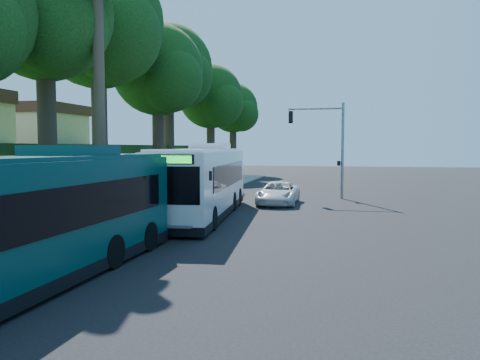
% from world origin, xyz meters
% --- Properties ---
extents(ground, '(140.00, 140.00, 0.00)m').
position_xyz_m(ground, '(0.00, 0.00, 0.00)').
color(ground, black).
rests_on(ground, ground).
extents(sidewalk, '(4.50, 70.00, 0.12)m').
position_xyz_m(sidewalk, '(-7.30, 0.00, 0.06)').
color(sidewalk, gray).
rests_on(sidewalk, ground).
extents(red_curb, '(0.25, 30.00, 0.13)m').
position_xyz_m(red_curb, '(-5.00, -4.00, 0.07)').
color(red_curb, '#9F1112').
rests_on(red_curb, ground).
extents(grass_verge, '(8.00, 70.00, 0.06)m').
position_xyz_m(grass_verge, '(-13.00, 5.00, 0.03)').
color(grass_verge, '#234719').
rests_on(grass_verge, ground).
extents(bus_shelter, '(3.20, 1.51, 2.55)m').
position_xyz_m(bus_shelter, '(-7.26, -2.86, 1.81)').
color(bus_shelter, black).
rests_on(bus_shelter, ground).
extents(stop_sign_pole, '(0.35, 0.06, 3.17)m').
position_xyz_m(stop_sign_pole, '(-5.40, -5.00, 2.08)').
color(stop_sign_pole, gray).
rests_on(stop_sign_pole, ground).
extents(traffic_signal_pole, '(4.10, 0.30, 7.00)m').
position_xyz_m(traffic_signal_pole, '(3.78, 10.00, 4.42)').
color(traffic_signal_pole, gray).
rests_on(traffic_signal_pole, ground).
extents(hillside_backdrop, '(24.00, 60.00, 8.80)m').
position_xyz_m(hillside_backdrop, '(-26.30, 15.10, 2.44)').
color(hillside_backdrop, '#234719').
rests_on(hillside_backdrop, ground).
extents(tree_0, '(8.40, 8.00, 15.70)m').
position_xyz_m(tree_0, '(-12.40, -0.02, 11.20)').
color(tree_0, '#382B1E').
rests_on(tree_0, ground).
extents(tree_1, '(10.50, 10.00, 18.26)m').
position_xyz_m(tree_1, '(-13.37, 7.98, 12.73)').
color(tree_1, '#382B1E').
rests_on(tree_1, ground).
extents(tree_2, '(8.82, 8.40, 15.12)m').
position_xyz_m(tree_2, '(-11.89, 15.98, 10.48)').
color(tree_2, '#382B1E').
rests_on(tree_2, ground).
extents(tree_3, '(10.08, 9.60, 17.28)m').
position_xyz_m(tree_3, '(-13.88, 23.98, 11.98)').
color(tree_3, '#382B1E').
rests_on(tree_3, ground).
extents(tree_4, '(8.40, 8.00, 14.14)m').
position_xyz_m(tree_4, '(-11.40, 31.98, 9.73)').
color(tree_4, '#382B1E').
rests_on(tree_4, ground).
extents(tree_5, '(7.35, 7.00, 12.86)m').
position_xyz_m(tree_5, '(-10.41, 39.99, 8.96)').
color(tree_5, '#382B1E').
rests_on(tree_5, ground).
extents(white_bus, '(4.09, 13.61, 3.99)m').
position_xyz_m(white_bus, '(-2.61, -0.48, 1.95)').
color(white_bus, silver).
rests_on(white_bus, ground).
extents(teal_bus, '(3.04, 12.89, 3.83)m').
position_xyz_m(teal_bus, '(-3.39, -14.01, 1.87)').
color(teal_bus, '#0A3B39').
rests_on(teal_bus, ground).
extents(pickup, '(2.48, 5.35, 1.48)m').
position_xyz_m(pickup, '(0.68, 5.68, 0.74)').
color(pickup, white).
rests_on(pickup, ground).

